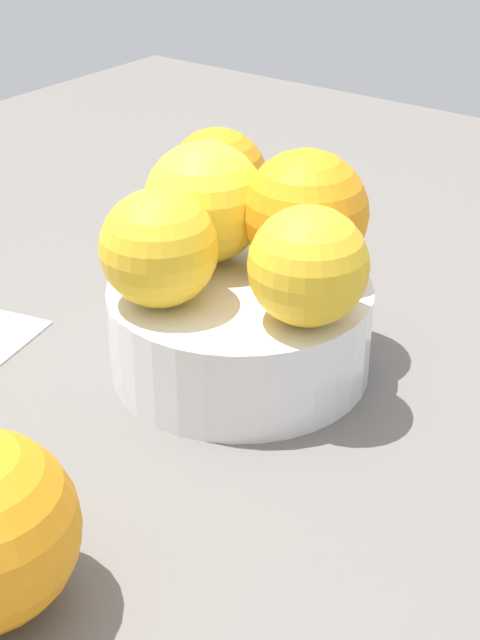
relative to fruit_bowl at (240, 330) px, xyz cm
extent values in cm
cube|color=#66605B|center=(0.00, 0.00, -3.60)|extent=(110.00, 110.00, 2.00)
cylinder|color=white|center=(0.00, 0.00, -2.20)|extent=(9.48, 9.48, 0.80)
cylinder|color=white|center=(0.00, 0.00, 0.12)|extent=(15.29, 15.29, 5.44)
sphere|color=yellow|center=(2.44, 4.04, 6.09)|extent=(6.49, 6.49, 6.49)
sphere|color=yellow|center=(-5.16, 1.00, 6.05)|extent=(6.41, 6.41, 6.41)
sphere|color=orange|center=(-1.72, -3.94, 6.51)|extent=(7.32, 7.32, 7.32)
sphere|color=yellow|center=(3.93, -1.80, 6.46)|extent=(7.24, 7.24, 7.24)
sphere|color=orange|center=(14.29, -16.24, 1.29)|extent=(7.78, 7.78, 7.78)
camera|label=1|loc=(-28.58, 38.30, 27.44)|focal=52.92mm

